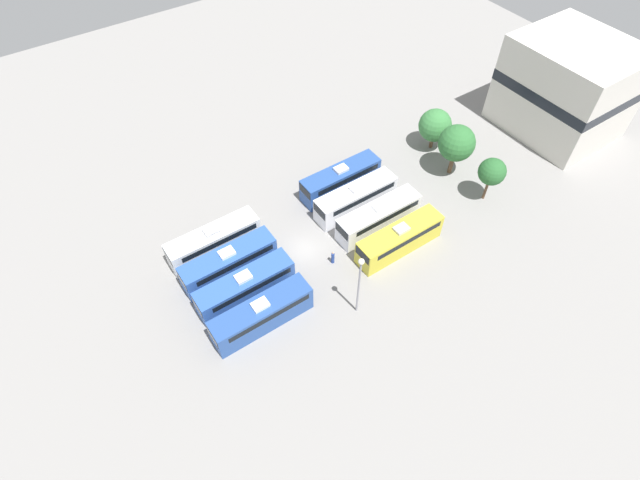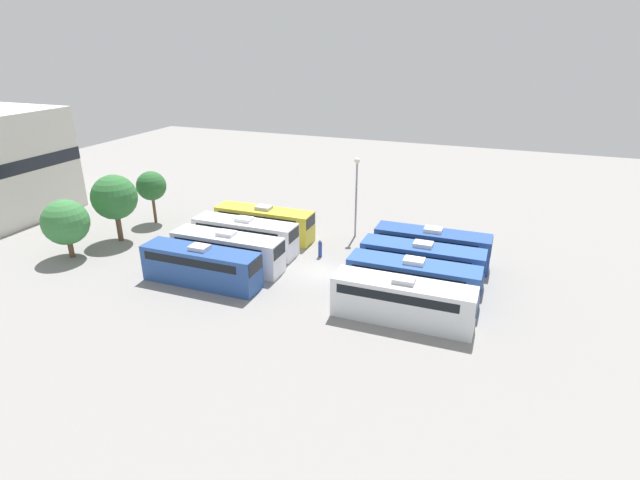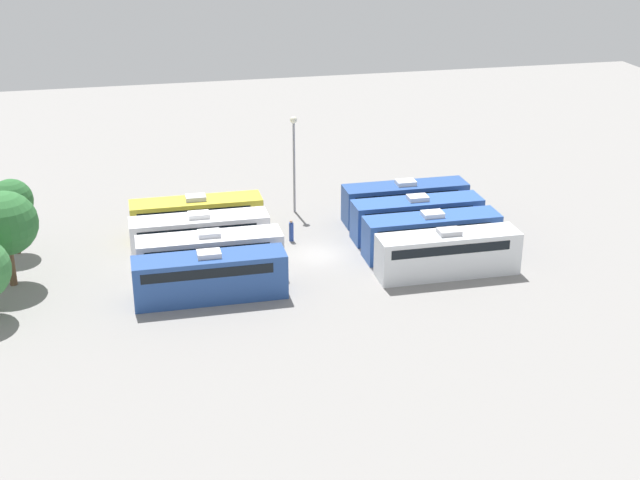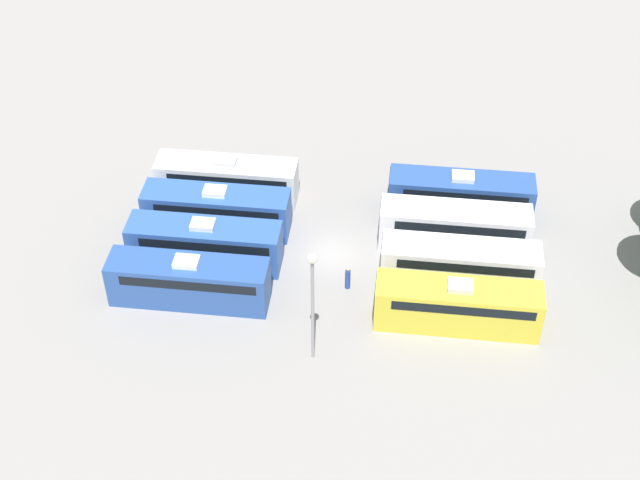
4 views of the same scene
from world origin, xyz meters
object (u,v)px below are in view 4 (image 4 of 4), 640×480
bus_3 (189,280)px  bus_7 (458,304)px  bus_0 (227,179)px  bus_1 (217,209)px  bus_2 (205,243)px  bus_4 (461,194)px  light_pole (313,291)px  bus_5 (455,226)px  bus_6 (460,263)px  worker_person (348,278)px

bus_3 → bus_7: bearing=89.4°
bus_0 → bus_1: (3.63, -0.03, 0.00)m
bus_2 → bus_4: size_ratio=1.00×
bus_1 → light_pole: size_ratio=1.24×
bus_7 → light_pole: light_pole is taller
bus_2 → light_pole: light_pole is taller
bus_2 → bus_4: (-7.44, 17.37, 0.00)m
bus_5 → bus_6: size_ratio=1.00×
bus_0 → bus_1: 3.63m
bus_5 → bus_1: bearing=-89.6°
bus_5 → bus_7: 7.77m
bus_2 → worker_person: (1.45, 9.93, -0.91)m
bus_1 → worker_person: bearing=62.5°
bus_1 → bus_5: size_ratio=1.00×
bus_1 → bus_4: bearing=102.3°
bus_6 → bus_7: (3.88, -0.14, 0.00)m
bus_3 → bus_7: (0.19, 17.40, 0.00)m
bus_3 → bus_5: 18.79m
bus_2 → bus_5: same height
bus_7 → worker_person: size_ratio=5.87×
bus_1 → bus_3: same height
worker_person → bus_6: bearing=100.4°
bus_1 → bus_6: (3.77, 17.25, 0.00)m
bus_6 → bus_7: 3.88m
bus_7 → bus_3: bearing=-90.6°
bus_6 → light_pole: size_ratio=1.24×
bus_2 → bus_5: (-3.79, 16.96, 0.00)m
bus_2 → bus_3: size_ratio=1.00×
bus_5 → bus_6: 3.90m
bus_7 → bus_0: bearing=-123.4°
light_pole → bus_2: bearing=-133.1°
worker_person → bus_0: bearing=-131.7°
bus_1 → bus_5: bearing=90.4°
bus_2 → bus_7: (3.98, 17.17, 0.00)m
bus_2 → worker_person: 10.08m
bus_5 → light_pole: bearing=-36.4°
bus_4 → light_pole: size_ratio=1.24×
bus_4 → bus_6: size_ratio=1.00×
bus_5 → worker_person: bus_5 is taller
bus_0 → bus_6: 18.74m
bus_6 → bus_4: bearing=179.5°
bus_0 → bus_7: same height
light_pole → bus_0: bearing=-151.3°
bus_2 → bus_6: bearing=89.7°
bus_0 → bus_2: same height
bus_4 → bus_1: bearing=-77.7°
bus_2 → bus_4: bearing=113.2°
bus_3 → bus_7: same height
bus_3 → worker_person: bus_3 is taller
bus_1 → bus_5: 16.90m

